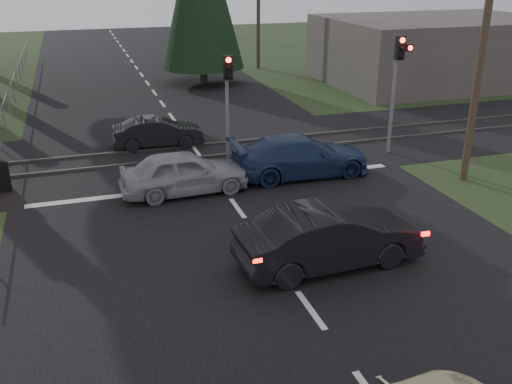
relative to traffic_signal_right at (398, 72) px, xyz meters
name	(u,v)px	position (x,y,z in m)	size (l,w,h in m)	color
ground	(311,310)	(-7.55, -9.47, -3.31)	(120.00, 120.00, 0.00)	#273A1A
road	(209,168)	(-7.55, 0.53, -3.31)	(14.00, 100.00, 0.01)	black
rail_corridor	(197,152)	(-7.55, 2.53, -3.31)	(120.00, 8.00, 0.01)	black
stop_line	(220,184)	(-7.55, -1.27, -3.30)	(13.00, 0.35, 0.00)	silver
rail_near	(202,157)	(-7.55, 1.73, -3.26)	(120.00, 0.12, 0.10)	#59544C
rail_far	(193,146)	(-7.55, 3.33, -3.26)	(120.00, 0.12, 0.10)	#59544C
traffic_signal_right	(398,72)	(0.00, 0.00, 0.00)	(0.68, 0.48, 4.70)	slate
traffic_signal_center	(228,90)	(-6.55, 1.20, -0.51)	(0.32, 0.48, 4.10)	slate
utility_pole_near	(483,46)	(0.95, -3.47, 1.41)	(1.80, 0.26, 9.00)	#4C3D2D
utility_pole_mid	(258,0)	(0.95, 20.53, 1.41)	(1.80, 0.26, 9.00)	#4C3D2D
fence_left	(13,108)	(-15.35, 13.03, -3.31)	(0.10, 36.00, 1.20)	slate
building_right	(437,50)	(10.45, 12.53, -1.31)	(14.00, 10.00, 4.00)	#59514C
dark_hatchback	(329,237)	(-6.31, -7.68, -2.52)	(1.68, 4.81, 1.58)	black
silver_car	(184,172)	(-8.88, -1.65, -2.58)	(1.73, 4.31, 1.47)	#93959B
blue_sedan	(300,156)	(-4.53, -1.26, -2.57)	(2.08, 5.12, 1.49)	navy
dark_car_far	(158,132)	(-8.92, 3.84, -2.69)	(1.31, 3.76, 1.24)	black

